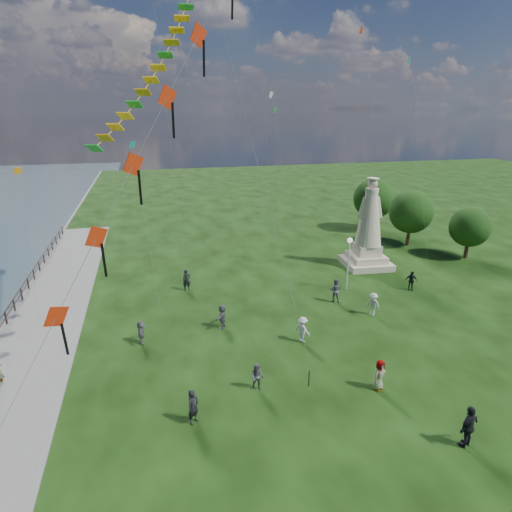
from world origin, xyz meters
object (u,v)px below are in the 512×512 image
object	(u,v)px
person_5	(141,332)
person_6	(187,280)
person_0	(193,407)
person_3	(469,427)
person_9	(411,281)
person_11	(222,316)
person_2	(303,329)
statue	(368,234)
person_4	(379,375)
lamppost	(349,253)
person_7	(335,290)
person_8	(373,304)
person_1	(257,377)

from	to	relation	value
person_5	person_6	size ratio (longest dim) A/B	0.86
person_0	person_3	xyz separation A→B (m)	(10.91, -4.25, 0.13)
person_9	person_11	bearing A→B (deg)	-149.94
person_2	person_9	size ratio (longest dim) A/B	1.04
statue	person_4	world-z (taller)	statue
person_11	lamppost	bearing A→B (deg)	135.82
person_7	person_11	bearing A→B (deg)	43.53
person_2	person_9	distance (m)	12.15
person_4	person_5	bearing A→B (deg)	118.08
person_3	person_9	bearing A→B (deg)	-135.24
person_6	person_9	world-z (taller)	person_6
person_3	person_4	size ratio (longest dim) A/B	1.18
statue	lamppost	distance (m)	6.14
person_7	person_9	distance (m)	6.65
person_3	person_11	distance (m)	15.06
person_5	person_7	bearing A→B (deg)	-72.98
person_0	person_5	size ratio (longest dim) A/B	1.16
person_0	person_9	size ratio (longest dim) A/B	1.08
person_0	person_8	world-z (taller)	person_0
person_5	person_11	bearing A→B (deg)	-75.82
person_7	person_3	bearing A→B (deg)	119.04
person_9	person_0	bearing A→B (deg)	-127.90
person_7	person_0	bearing A→B (deg)	73.29
person_4	person_11	distance (m)	10.55
person_7	person_8	bearing A→B (deg)	152.62
statue	person_2	xyz separation A→B (m)	(-10.16, -11.09, -2.18)
person_0	person_6	size ratio (longest dim) A/B	1.00
statue	person_1	size ratio (longest dim) A/B	5.37
person_6	person_9	xyz separation A→B (m)	(16.94, -4.27, -0.07)
person_2	person_4	xyz separation A→B (m)	(2.09, -5.37, 0.01)
statue	person_7	bearing A→B (deg)	-128.06
person_5	person_11	xyz separation A→B (m)	(5.06, 0.68, 0.07)
statue	person_8	bearing A→B (deg)	-110.56
person_8	person_9	distance (m)	5.93
person_2	person_8	distance (m)	6.29
person_1	person_2	size ratio (longest dim) A/B	0.91
person_0	person_1	world-z (taller)	person_0
lamppost	person_0	world-z (taller)	lamppost
person_2	person_1	bearing A→B (deg)	101.79
person_3	person_7	xyz separation A→B (m)	(0.61, 14.57, -0.08)
person_3	person_6	size ratio (longest dim) A/B	1.15
person_1	person_5	xyz separation A→B (m)	(-5.62, 6.17, -0.01)
lamppost	person_3	world-z (taller)	lamppost
statue	lamppost	bearing A→B (deg)	-126.97
person_3	person_5	world-z (taller)	person_3
person_5	person_7	world-z (taller)	person_7
person_6	person_0	bearing A→B (deg)	-99.54
person_1	person_11	distance (m)	6.87
lamppost	person_6	bearing A→B (deg)	165.84
person_11	person_8	bearing A→B (deg)	112.60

